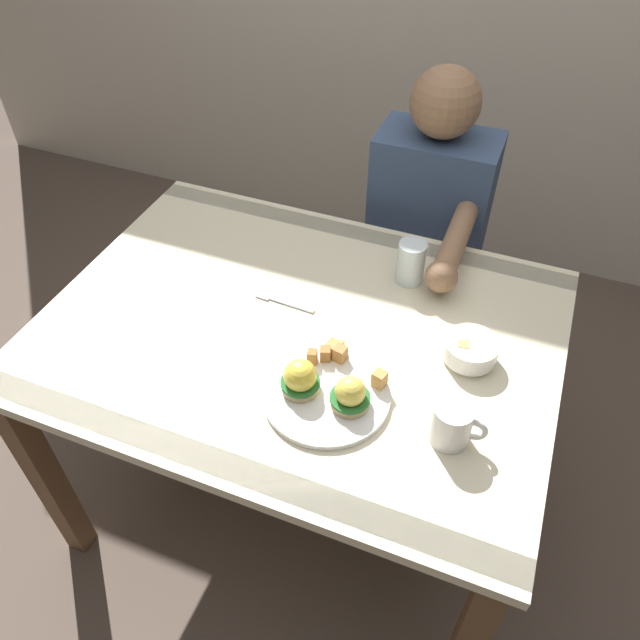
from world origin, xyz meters
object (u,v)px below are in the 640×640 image
dining_table (299,356)px  eggs_benedict_plate (326,388)px  coffee_mug (453,423)px  fork (281,301)px  diner_person (426,231)px  fruit_bowl (470,350)px  water_glass_near (411,264)px

dining_table → eggs_benedict_plate: eggs_benedict_plate is taller
coffee_mug → fork: 0.53m
dining_table → diner_person: diner_person is taller
fork → diner_person: 0.60m
diner_person → eggs_benedict_plate: bearing=-92.0°
eggs_benedict_plate → diner_person: (0.03, 0.77, -0.12)m
fruit_bowl → diner_person: (-0.23, 0.56, -0.12)m
eggs_benedict_plate → fork: 0.31m
dining_table → water_glass_near: (0.20, 0.26, 0.16)m
fork → coffee_mug: bearing=-27.1°
coffee_mug → water_glass_near: size_ratio=0.99×
dining_table → water_glass_near: size_ratio=10.64×
fork → dining_table: bearing=-41.1°
eggs_benedict_plate → fork: (-0.21, 0.23, -0.02)m
fruit_bowl → fork: bearing=177.7°
diner_person → water_glass_near: bearing=-84.6°
dining_table → diner_person: bearing=74.7°
water_glass_near → diner_person: bearing=95.4°
coffee_mug → fork: (-0.47, 0.24, -0.05)m
eggs_benedict_plate → coffee_mug: 0.27m
coffee_mug → fork: size_ratio=0.71×
fruit_bowl → fork: size_ratio=0.77×
eggs_benedict_plate → water_glass_near: bearing=82.1°
dining_table → fork: size_ratio=7.70×
dining_table → coffee_mug: size_ratio=10.78×
dining_table → eggs_benedict_plate: size_ratio=4.44×
eggs_benedict_plate → water_glass_near: 0.44m
coffee_mug → eggs_benedict_plate: bearing=178.0°
eggs_benedict_plate → diner_person: diner_person is taller
coffee_mug → diner_person: 0.83m
fork → fruit_bowl: bearing=-2.3°
dining_table → fork: bearing=138.9°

